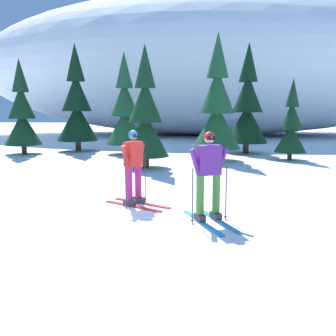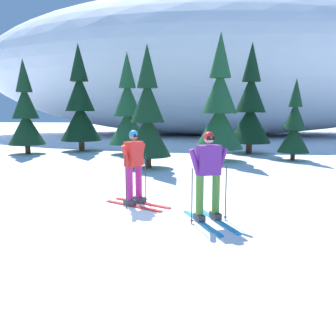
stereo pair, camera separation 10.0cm
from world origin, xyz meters
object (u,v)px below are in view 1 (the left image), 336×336
at_px(pine_tree_left, 77,107).
at_px(pine_tree_center, 145,117).
at_px(pine_tree_far_right, 291,126).
at_px(skier_purple_jacket, 209,175).
at_px(pine_tree_right, 247,108).
at_px(skier_red_jacket, 134,166).
at_px(pine_tree_far_left, 22,115).
at_px(pine_tree_center_right, 217,108).
at_px(pine_tree_center_left, 125,112).

height_order(pine_tree_left, pine_tree_center, pine_tree_left).
height_order(pine_tree_center, pine_tree_far_right, pine_tree_center).
relative_size(skier_purple_jacket, pine_tree_right, 0.32).
bearing_deg(skier_red_jacket, pine_tree_far_left, 127.57).
xyz_separation_m(pine_tree_far_left, pine_tree_far_right, (12.73, -1.30, -0.49)).
distance_m(pine_tree_left, pine_tree_right, 8.91).
height_order(skier_purple_jacket, pine_tree_far_right, pine_tree_far_right).
bearing_deg(pine_tree_center_right, pine_tree_center, -140.49).
xyz_separation_m(skier_purple_jacket, pine_tree_center, (-2.10, 6.42, 0.98)).
bearing_deg(pine_tree_far_right, pine_tree_center_left, 167.70).
relative_size(pine_tree_center_right, pine_tree_right, 0.98).
bearing_deg(pine_tree_left, pine_tree_center_left, -23.01).
bearing_deg(pine_tree_right, pine_tree_center_right, -120.39).
xyz_separation_m(skier_purple_jacket, pine_tree_center_left, (-3.73, 10.79, 1.17)).
bearing_deg(pine_tree_far_right, skier_purple_jacket, -113.19).
bearing_deg(pine_tree_far_right, skier_red_jacket, -124.65).
xyz_separation_m(pine_tree_left, pine_tree_center_left, (2.82, -1.20, -0.28)).
distance_m(pine_tree_center_left, pine_tree_center_right, 4.87).
xyz_separation_m(pine_tree_far_left, pine_tree_right, (11.16, 1.16, 0.33)).
xyz_separation_m(pine_tree_center_left, pine_tree_center, (1.63, -4.37, -0.19)).
relative_size(pine_tree_far_left, pine_tree_center_left, 0.94).
height_order(pine_tree_far_left, pine_tree_center_right, pine_tree_center_right).
bearing_deg(pine_tree_center, pine_tree_left, 128.62).
bearing_deg(pine_tree_far_right, pine_tree_center, -155.78).
distance_m(pine_tree_center_right, pine_tree_right, 3.34).
height_order(pine_tree_left, pine_tree_center_right, pine_tree_left).
bearing_deg(pine_tree_center_left, pine_tree_right, 7.38).
bearing_deg(skier_purple_jacket, pine_tree_right, 78.55).
xyz_separation_m(skier_purple_jacket, pine_tree_left, (-6.55, 11.99, 1.45)).
height_order(pine_tree_left, pine_tree_right, pine_tree_left).
bearing_deg(pine_tree_far_left, skier_red_jacket, -52.43).
xyz_separation_m(pine_tree_center_left, pine_tree_center_right, (4.39, -2.10, 0.17)).
relative_size(skier_red_jacket, pine_tree_far_right, 0.48).
xyz_separation_m(pine_tree_center, pine_tree_center_right, (2.76, 2.27, 0.36)).
bearing_deg(pine_tree_far_right, pine_tree_left, 164.69).
bearing_deg(pine_tree_right, pine_tree_center, -130.78).
xyz_separation_m(pine_tree_center_left, pine_tree_right, (6.08, 0.79, 0.21)).
height_order(skier_red_jacket, pine_tree_right, pine_tree_right).
bearing_deg(pine_tree_far_right, pine_tree_center_right, -172.48).
distance_m(pine_tree_far_left, pine_tree_center, 7.82).
bearing_deg(skier_red_jacket, pine_tree_left, 114.26).
distance_m(skier_red_jacket, pine_tree_far_right, 9.78).
bearing_deg(pine_tree_center_right, skier_red_jacket, -106.81).
xyz_separation_m(skier_purple_jacket, pine_tree_center_right, (0.66, 8.70, 1.33)).
distance_m(pine_tree_far_left, pine_tree_far_right, 12.80).
bearing_deg(pine_tree_right, pine_tree_far_left, -174.08).
relative_size(pine_tree_left, pine_tree_far_right, 1.61).
height_order(pine_tree_center, pine_tree_right, pine_tree_right).
bearing_deg(pine_tree_center_left, pine_tree_far_right, -12.30).
bearing_deg(skier_purple_jacket, pine_tree_center, 108.13).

